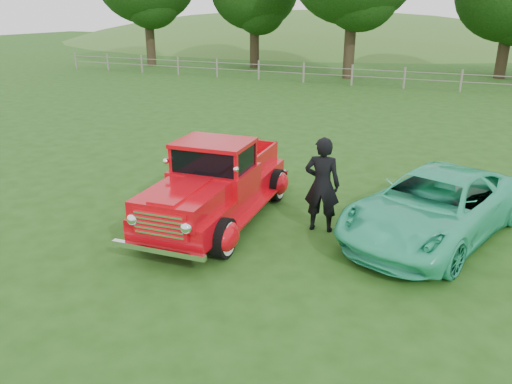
% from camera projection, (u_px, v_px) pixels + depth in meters
% --- Properties ---
extents(ground, '(140.00, 140.00, 0.00)m').
position_uv_depth(ground, '(225.00, 249.00, 9.53)').
color(ground, '#214713').
rests_on(ground, ground).
extents(distant_hills, '(116.00, 60.00, 18.00)m').
position_uv_depth(distant_hills, '(412.00, 81.00, 63.55)').
color(distant_hills, '#3C6726').
rests_on(distant_hills, ground).
extents(fence_line, '(48.00, 0.12, 1.20)m').
position_uv_depth(fence_line, '(404.00, 78.00, 28.14)').
color(fence_line, gray).
rests_on(fence_line, ground).
extents(red_pickup, '(2.47, 5.09, 1.78)m').
position_uv_depth(red_pickup, '(216.00, 185.00, 10.57)').
color(red_pickup, black).
rests_on(red_pickup, ground).
extents(teal_sedan, '(3.62, 5.20, 1.32)m').
position_uv_depth(teal_sedan, '(434.00, 206.00, 9.83)').
color(teal_sedan, '#32C994').
rests_on(teal_sedan, ground).
extents(man, '(0.78, 0.57, 1.97)m').
position_uv_depth(man, '(322.00, 185.00, 10.03)').
color(man, black).
rests_on(man, ground).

